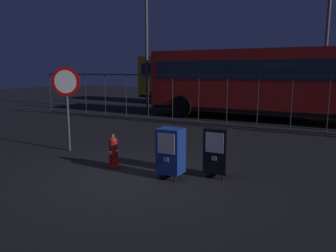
{
  "coord_description": "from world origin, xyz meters",
  "views": [
    {
      "loc": [
        3.73,
        -5.33,
        2.16
      ],
      "look_at": [
        0.3,
        1.2,
        0.9
      ],
      "focal_mm": 35.42,
      "sensor_mm": 36.0,
      "label": 1
    }
  ],
  "objects_px": {
    "bus_near": "(271,80)",
    "street_light_near_left": "(328,21)",
    "fire_hydrant": "(113,152)",
    "newspaper_box_secondary": "(171,151)",
    "street_light_near_right": "(147,22)",
    "stop_sign": "(66,91)",
    "bus_far": "(219,77)",
    "newspaper_box_primary": "(218,150)"
  },
  "relations": [
    {
      "from": "stop_sign",
      "to": "street_light_near_left",
      "type": "height_order",
      "value": "street_light_near_left"
    },
    {
      "from": "fire_hydrant",
      "to": "bus_near",
      "type": "relative_size",
      "value": 0.07
    },
    {
      "from": "stop_sign",
      "to": "bus_far",
      "type": "xyz_separation_m",
      "value": [
        -0.22,
        12.72,
        0.11
      ]
    },
    {
      "from": "fire_hydrant",
      "to": "newspaper_box_secondary",
      "type": "height_order",
      "value": "newspaper_box_secondary"
    },
    {
      "from": "newspaper_box_secondary",
      "to": "street_light_near_right",
      "type": "height_order",
      "value": "street_light_near_right"
    },
    {
      "from": "street_light_near_left",
      "to": "bus_near",
      "type": "bearing_deg",
      "value": -146.15
    },
    {
      "from": "stop_sign",
      "to": "street_light_near_right",
      "type": "bearing_deg",
      "value": 107.09
    },
    {
      "from": "newspaper_box_secondary",
      "to": "street_light_near_left",
      "type": "height_order",
      "value": "street_light_near_left"
    },
    {
      "from": "newspaper_box_primary",
      "to": "stop_sign",
      "type": "xyz_separation_m",
      "value": [
        -4.28,
        0.26,
        1.03
      ]
    },
    {
      "from": "bus_far",
      "to": "fire_hydrant",
      "type": "bearing_deg",
      "value": -73.78
    },
    {
      "from": "bus_near",
      "to": "newspaper_box_primary",
      "type": "bearing_deg",
      "value": -85.88
    },
    {
      "from": "bus_far",
      "to": "street_light_near_right",
      "type": "relative_size",
      "value": 1.36
    },
    {
      "from": "bus_far",
      "to": "street_light_near_right",
      "type": "height_order",
      "value": "street_light_near_right"
    },
    {
      "from": "stop_sign",
      "to": "street_light_near_right",
      "type": "distance_m",
      "value": 9.13
    },
    {
      "from": "newspaper_box_secondary",
      "to": "street_light_near_right",
      "type": "distance_m",
      "value": 11.57
    },
    {
      "from": "fire_hydrant",
      "to": "street_light_near_left",
      "type": "height_order",
      "value": "street_light_near_left"
    },
    {
      "from": "bus_far",
      "to": "street_light_near_left",
      "type": "bearing_deg",
      "value": -20.88
    },
    {
      "from": "bus_near",
      "to": "street_light_near_left",
      "type": "bearing_deg",
      "value": 33.88
    },
    {
      "from": "newspaper_box_primary",
      "to": "fire_hydrant",
      "type": "bearing_deg",
      "value": -168.98
    },
    {
      "from": "street_light_near_left",
      "to": "street_light_near_right",
      "type": "xyz_separation_m",
      "value": [
        -8.19,
        -1.37,
        0.33
      ]
    },
    {
      "from": "bus_near",
      "to": "newspaper_box_secondary",
      "type": "bearing_deg",
      "value": -91.11
    },
    {
      "from": "newspaper_box_primary",
      "to": "street_light_near_right",
      "type": "distance_m",
      "value": 11.61
    },
    {
      "from": "bus_far",
      "to": "street_light_near_left",
      "type": "xyz_separation_m",
      "value": [
        5.87,
        -3.08,
        2.48
      ]
    },
    {
      "from": "newspaper_box_secondary",
      "to": "street_light_near_right",
      "type": "xyz_separation_m",
      "value": [
        -6.03,
        9.05,
        3.95
      ]
    },
    {
      "from": "newspaper_box_primary",
      "to": "bus_near",
      "type": "distance_m",
      "value": 8.66
    },
    {
      "from": "newspaper_box_secondary",
      "to": "stop_sign",
      "type": "xyz_separation_m",
      "value": [
        -3.48,
        0.78,
        1.03
      ]
    },
    {
      "from": "newspaper_box_secondary",
      "to": "bus_far",
      "type": "distance_m",
      "value": 14.05
    },
    {
      "from": "newspaper_box_secondary",
      "to": "bus_near",
      "type": "height_order",
      "value": "bus_near"
    },
    {
      "from": "newspaper_box_primary",
      "to": "newspaper_box_secondary",
      "type": "relative_size",
      "value": 1.0
    },
    {
      "from": "fire_hydrant",
      "to": "bus_near",
      "type": "bearing_deg",
      "value": 79.55
    },
    {
      "from": "fire_hydrant",
      "to": "bus_far",
      "type": "bearing_deg",
      "value": 99.39
    },
    {
      "from": "fire_hydrant",
      "to": "stop_sign",
      "type": "height_order",
      "value": "stop_sign"
    },
    {
      "from": "newspaper_box_primary",
      "to": "bus_far",
      "type": "height_order",
      "value": "bus_far"
    },
    {
      "from": "bus_near",
      "to": "street_light_near_right",
      "type": "relative_size",
      "value": 1.33
    },
    {
      "from": "bus_far",
      "to": "street_light_near_left",
      "type": "height_order",
      "value": "street_light_near_left"
    },
    {
      "from": "fire_hydrant",
      "to": "newspaper_box_primary",
      "type": "bearing_deg",
      "value": 11.02
    },
    {
      "from": "newspaper_box_secondary",
      "to": "bus_near",
      "type": "relative_size",
      "value": 0.1
    },
    {
      "from": "fire_hydrant",
      "to": "street_light_near_left",
      "type": "bearing_deg",
      "value": 70.57
    },
    {
      "from": "fire_hydrant",
      "to": "newspaper_box_primary",
      "type": "distance_m",
      "value": 2.33
    },
    {
      "from": "fire_hydrant",
      "to": "newspaper_box_secondary",
      "type": "relative_size",
      "value": 0.73
    },
    {
      "from": "newspaper_box_secondary",
      "to": "bus_near",
      "type": "bearing_deg",
      "value": 88.86
    },
    {
      "from": "newspaper_box_secondary",
      "to": "bus_near",
      "type": "xyz_separation_m",
      "value": [
        0.18,
        9.09,
        1.14
      ]
    }
  ]
}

